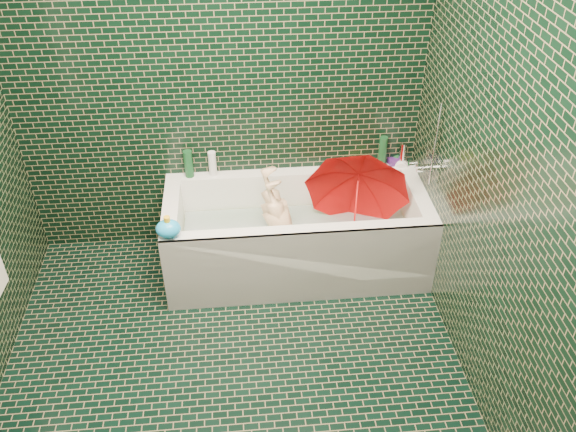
{
  "coord_description": "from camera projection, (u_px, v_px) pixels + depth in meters",
  "views": [
    {
      "loc": [
        0.09,
        -2.15,
        2.77
      ],
      "look_at": [
        0.38,
        0.82,
        0.56
      ],
      "focal_mm": 38.0,
      "sensor_mm": 36.0,
      "label": 1
    }
  ],
  "objects": [
    {
      "name": "wall_back",
      "position": [
        218.0,
        74.0,
        3.74
      ],
      "size": [
        2.8,
        0.0,
        2.8
      ],
      "primitive_type": "plane",
      "rotation": [
        1.57,
        0.0,
        0.0
      ],
      "color": "black",
      "rests_on": "floor"
    },
    {
      "name": "soap_bottle_a",
      "position": [
        402.0,
        168.0,
        4.18
      ],
      "size": [
        0.1,
        0.11,
        0.25
      ],
      "primitive_type": "imported",
      "rotation": [
        0.0,
        0.0,
        -0.1
      ],
      "color": "white",
      "rests_on": "bathtub"
    },
    {
      "name": "child",
      "position": [
        284.0,
        231.0,
        4.01
      ],
      "size": [
        0.92,
        0.35,
        0.38
      ],
      "primitive_type": "imported",
      "rotation": [
        -1.37,
        0.0,
        -1.54
      ],
      "color": "beige",
      "rests_on": "bathtub"
    },
    {
      "name": "bath_toy",
      "position": [
        168.0,
        229.0,
        3.53
      ],
      "size": [
        0.18,
        0.16,
        0.14
      ],
      "rotation": [
        0.0,
        0.0,
        0.32
      ],
      "color": "#1BA2FA",
      "rests_on": "bathtub"
    },
    {
      "name": "bathtub",
      "position": [
        296.0,
        241.0,
        4.08
      ],
      "size": [
        1.7,
        0.75,
        0.55
      ],
      "color": "white",
      "rests_on": "floor"
    },
    {
      "name": "soap_bottle_c",
      "position": [
        396.0,
        165.0,
        4.22
      ],
      "size": [
        0.15,
        0.15,
        0.15
      ],
      "primitive_type": "imported",
      "rotation": [
        0.0,
        0.0,
        -0.31
      ],
      "color": "#134320",
      "rests_on": "bathtub"
    },
    {
      "name": "soap_bottle_b",
      "position": [
        397.0,
        166.0,
        4.2
      ],
      "size": [
        0.11,
        0.11,
        0.2
      ],
      "primitive_type": "imported",
      "rotation": [
        0.0,
        0.0,
        0.22
      ],
      "color": "#461D6D",
      "rests_on": "bathtub"
    },
    {
      "name": "wall_right",
      "position": [
        511.0,
        190.0,
        2.72
      ],
      "size": [
        0.0,
        2.8,
        2.8
      ],
      "primitive_type": "plane",
      "rotation": [
        1.57,
        0.0,
        -1.57
      ],
      "color": "black",
      "rests_on": "floor"
    },
    {
      "name": "bath_mat",
      "position": [
        296.0,
        246.0,
        4.12
      ],
      "size": [
        1.35,
        0.47,
        0.01
      ],
      "primitive_type": "cube",
      "color": "green",
      "rests_on": "bathtub"
    },
    {
      "name": "bottle_left_short",
      "position": [
        212.0,
        164.0,
        4.06
      ],
      "size": [
        0.07,
        0.07,
        0.18
      ],
      "primitive_type": "cylinder",
      "rotation": [
        0.0,
        0.0,
        0.39
      ],
      "color": "white",
      "rests_on": "bathtub"
    },
    {
      "name": "bottle_right_tall",
      "position": [
        383.0,
        152.0,
        4.14
      ],
      "size": [
        0.07,
        0.07,
        0.22
      ],
      "primitive_type": "cylinder",
      "rotation": [
        0.0,
        0.0,
        0.43
      ],
      "color": "#134320",
      "rests_on": "bathtub"
    },
    {
      "name": "floor",
      "position": [
        235.0,
        390.0,
        3.36
      ],
      "size": [
        2.8,
        2.8,
        0.0
      ],
      "primitive_type": "plane",
      "color": "black",
      "rests_on": "ground"
    },
    {
      "name": "umbrella",
      "position": [
        356.0,
        204.0,
        3.87
      ],
      "size": [
        0.91,
        0.89,
        0.84
      ],
      "primitive_type": "imported",
      "rotation": [
        0.25,
        -0.22,
        -0.3
      ],
      "color": "red",
      "rests_on": "bathtub"
    },
    {
      "name": "water",
      "position": [
        296.0,
        229.0,
        4.04
      ],
      "size": [
        1.48,
        0.53,
        0.0
      ],
      "primitive_type": "cube",
      "color": "silver",
      "rests_on": "bathtub"
    },
    {
      "name": "faucet",
      "position": [
        426.0,
        163.0,
        3.81
      ],
      "size": [
        0.18,
        0.19,
        0.55
      ],
      "color": "silver",
      "rests_on": "wall_right"
    },
    {
      "name": "rubber_duck",
      "position": [
        361.0,
        163.0,
        4.15
      ],
      "size": [
        0.13,
        0.11,
        0.1
      ],
      "rotation": [
        0.0,
        0.0,
        -0.41
      ],
      "color": "yellow",
      "rests_on": "bathtub"
    },
    {
      "name": "bottle_right_pump",
      "position": [
        402.0,
        154.0,
        4.16
      ],
      "size": [
        0.06,
        0.06,
        0.17
      ],
      "primitive_type": "cylinder",
      "rotation": [
        0.0,
        0.0,
        0.16
      ],
      "color": "silver",
      "rests_on": "bathtub"
    },
    {
      "name": "bottle_left_tall",
      "position": [
        189.0,
        164.0,
        4.05
      ],
      "size": [
        0.07,
        0.07,
        0.19
      ],
      "primitive_type": "cylinder",
      "rotation": [
        0.0,
        0.0,
        0.23
      ],
      "color": "#134320",
      "rests_on": "bathtub"
    }
  ]
}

